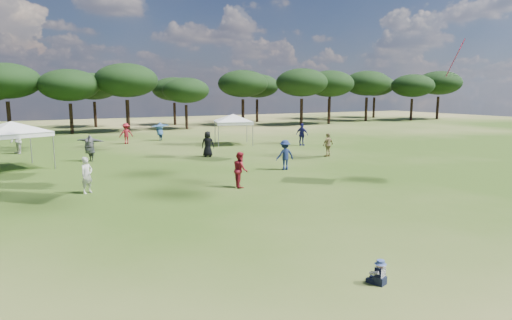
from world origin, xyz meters
The scene contains 5 objects.
tree_line centered at (2.39, 47.41, 5.42)m, with size 108.78×17.63×7.77m.
tent_left centered at (-7.37, 23.01, 2.67)m, with size 6.29×6.29×3.09m.
tent_right centered at (8.80, 27.94, 2.47)m, with size 5.86×5.86×2.89m.
toddler centered at (0.66, 1.96, 0.26)m, with size 0.44×0.48×0.59m.
festival_crowd centered at (-2.23, 23.97, 0.90)m, with size 28.70×22.30×1.92m.
Camera 1 is at (-6.29, -5.09, 4.47)m, focal length 30.00 mm.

